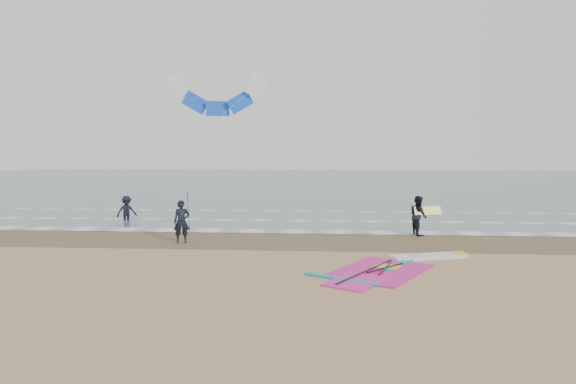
# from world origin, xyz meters

# --- Properties ---
(ground) EXTENTS (120.00, 120.00, 0.00)m
(ground) POSITION_xyz_m (0.00, 0.00, 0.00)
(ground) COLOR tan
(ground) RESTS_ON ground
(sea_water) EXTENTS (120.00, 80.00, 0.02)m
(sea_water) POSITION_xyz_m (0.00, 48.00, 0.01)
(sea_water) COLOR #47605E
(sea_water) RESTS_ON ground
(wet_sand_band) EXTENTS (120.00, 5.00, 0.01)m
(wet_sand_band) POSITION_xyz_m (0.00, 6.00, 0.00)
(wet_sand_band) COLOR brown
(wet_sand_band) RESTS_ON ground
(foam_waterline) EXTENTS (120.00, 9.15, 0.02)m
(foam_waterline) POSITION_xyz_m (0.00, 10.44, 0.03)
(foam_waterline) COLOR white
(foam_waterline) RESTS_ON ground
(windsurf_rig) EXTENTS (5.99, 5.68, 0.14)m
(windsurf_rig) POSITION_xyz_m (3.83, 0.86, 0.04)
(windsurf_rig) COLOR white
(windsurf_rig) RESTS_ON ground
(person_standing) EXTENTS (0.77, 0.61, 1.83)m
(person_standing) POSITION_xyz_m (-4.63, 4.92, 0.91)
(person_standing) COLOR black
(person_standing) RESTS_ON ground
(person_walking) EXTENTS (0.91, 1.05, 1.85)m
(person_walking) POSITION_xyz_m (5.77, 7.68, 0.92)
(person_walking) COLOR black
(person_walking) RESTS_ON ground
(person_wading) EXTENTS (1.28, 1.22, 1.75)m
(person_wading) POSITION_xyz_m (-9.67, 11.53, 0.87)
(person_wading) COLOR black
(person_wading) RESTS_ON ground
(held_pole) EXTENTS (0.17, 0.86, 1.82)m
(held_pole) POSITION_xyz_m (-4.33, 4.92, 1.34)
(held_pole) COLOR black
(held_pole) RESTS_ON ground
(carried_kiteboard) EXTENTS (1.30, 0.51, 0.39)m
(carried_kiteboard) POSITION_xyz_m (6.17, 7.58, 1.17)
(carried_kiteboard) COLOR yellow
(carried_kiteboard) RESTS_ON ground
(surf_kite) EXTENTS (7.50, 5.19, 7.79)m
(surf_kite) POSITION_xyz_m (-5.49, 16.43, 7.33)
(surf_kite) COLOR white
(surf_kite) RESTS_ON ground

